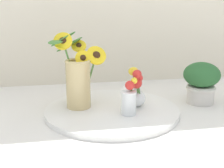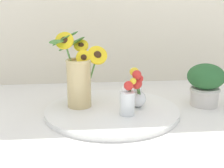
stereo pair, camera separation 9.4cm
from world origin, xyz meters
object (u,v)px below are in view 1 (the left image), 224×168
mason_jar_sunflowers (77,75)px  serving_tray (112,111)px  vase_bulb_right (137,89)px  vase_small_center (129,99)px  potted_plant (201,81)px

mason_jar_sunflowers → serving_tray: bearing=-21.1°
mason_jar_sunflowers → vase_bulb_right: bearing=-11.6°
vase_bulb_right → vase_small_center: bearing=-123.4°
mason_jar_sunflowers → potted_plant: 0.54m
mason_jar_sunflowers → potted_plant: (0.53, 0.01, -0.05)m
vase_bulb_right → potted_plant: (0.30, 0.06, 0.01)m
vase_small_center → potted_plant: bearing=20.3°
vase_small_center → potted_plant: size_ratio=0.77×
vase_small_center → potted_plant: (0.35, 0.13, 0.02)m
mason_jar_sunflowers → vase_bulb_right: (0.23, -0.05, -0.05)m
serving_tray → mason_jar_sunflowers: mason_jar_sunflowers is taller
serving_tray → mason_jar_sunflowers: bearing=158.9°
potted_plant → serving_tray: bearing=-171.7°
serving_tray → mason_jar_sunflowers: size_ratio=1.73×
mason_jar_sunflowers → potted_plant: bearing=0.9°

